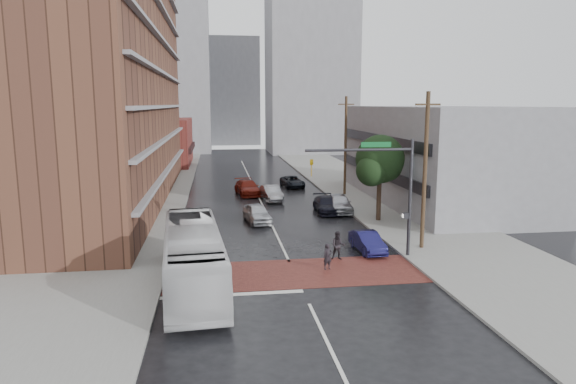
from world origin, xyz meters
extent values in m
plane|color=black|center=(0.00, 0.00, 0.00)|extent=(160.00, 160.00, 0.00)
cube|color=maroon|center=(0.00, 0.50, 0.01)|extent=(14.00, 5.00, 0.02)
cube|color=gray|center=(-11.50, 25.00, 0.07)|extent=(9.00, 90.00, 0.15)
cube|color=gray|center=(11.50, 25.00, 0.07)|extent=(9.00, 90.00, 0.15)
cube|color=brown|center=(-14.00, 24.00, 14.00)|extent=(10.00, 44.00, 28.00)
cube|color=maroon|center=(-12.00, 54.00, 3.50)|extent=(8.00, 16.00, 7.00)
cube|color=gray|center=(16.50, 20.00, 4.50)|extent=(11.00, 26.00, 9.00)
cube|color=gray|center=(-14.00, 78.00, 16.00)|extent=(18.00, 16.00, 32.00)
cube|color=gray|center=(14.00, 72.00, 18.00)|extent=(16.00, 14.00, 36.00)
cube|color=gray|center=(0.00, 95.00, 12.00)|extent=(12.00, 10.00, 24.00)
cylinder|color=#332319|center=(8.50, 12.00, 2.00)|extent=(0.36, 0.36, 4.00)
sphere|color=black|center=(8.50, 12.00, 5.00)|extent=(3.80, 3.80, 3.80)
sphere|color=black|center=(7.60, 11.20, 4.20)|extent=(2.40, 2.40, 2.40)
sphere|color=black|center=(9.30, 12.80, 4.40)|extent=(2.60, 2.60, 2.60)
cylinder|color=#2D2D33|center=(7.30, 2.50, 3.60)|extent=(0.20, 0.20, 7.20)
cylinder|color=#2D2D33|center=(4.10, 2.50, 6.60)|extent=(6.40, 0.16, 0.16)
imported|color=gold|center=(1.30, 2.50, 5.60)|extent=(0.20, 0.16, 1.00)
cube|color=#0C5926|center=(5.10, 2.50, 6.90)|extent=(1.80, 0.05, 0.30)
cube|color=#2D2D33|center=(7.05, 2.50, 2.60)|extent=(0.30, 0.30, 0.35)
cylinder|color=#473321|center=(8.80, 4.00, 5.00)|extent=(0.26, 0.26, 10.00)
cube|color=#473321|center=(8.80, 4.00, 9.20)|extent=(1.60, 0.12, 0.12)
cylinder|color=#473321|center=(8.80, 24.00, 5.00)|extent=(0.26, 0.26, 10.00)
cube|color=#473321|center=(8.80, 24.00, 9.20)|extent=(1.60, 0.12, 0.12)
imported|color=silver|center=(-5.42, -1.07, 1.63)|extent=(3.62, 11.87, 3.26)
imported|color=black|center=(1.94, 0.88, 0.75)|extent=(0.63, 0.51, 1.50)
imported|color=black|center=(2.97, 2.62, 0.86)|extent=(0.94, 0.79, 1.73)
imported|color=#B4B7BC|center=(-1.05, 13.12, 0.73)|extent=(2.35, 4.51, 1.46)
imported|color=#98999F|center=(1.07, 22.16, 0.73)|extent=(2.01, 4.57, 1.46)
imported|color=maroon|center=(-1.00, 25.66, 0.75)|extent=(2.84, 5.43, 1.50)
imported|color=black|center=(4.30, 29.93, 0.62)|extent=(2.58, 4.70, 1.25)
imported|color=#151447|center=(5.20, 4.00, 0.64)|extent=(1.56, 3.93, 1.27)
imported|color=black|center=(5.20, 16.00, 0.68)|extent=(2.00, 4.73, 1.36)
imported|color=#B0B2B8|center=(6.27, 16.00, 0.80)|extent=(2.09, 4.76, 1.60)
camera|label=1|loc=(-4.16, -26.35, 9.23)|focal=32.00mm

